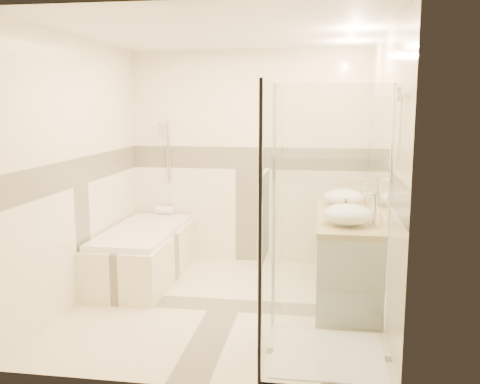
# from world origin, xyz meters

# --- Properties ---
(room) EXTENTS (2.82, 3.02, 2.52)m
(room) POSITION_xyz_m (0.06, 0.01, 1.26)
(room) COLOR beige
(room) RESTS_ON ground
(bathtub) EXTENTS (0.75, 1.70, 0.56)m
(bathtub) POSITION_xyz_m (-1.02, 0.65, 0.31)
(bathtub) COLOR beige
(bathtub) RESTS_ON ground
(vanity) EXTENTS (0.58, 1.62, 0.85)m
(vanity) POSITION_xyz_m (1.12, 0.30, 0.43)
(vanity) COLOR white
(vanity) RESTS_ON ground
(shower_enclosure) EXTENTS (0.96, 0.93, 2.04)m
(shower_enclosure) POSITION_xyz_m (0.83, -0.97, 0.51)
(shower_enclosure) COLOR beige
(shower_enclosure) RESTS_ON ground
(vessel_sink_near) EXTENTS (0.42, 0.42, 0.17)m
(vessel_sink_near) POSITION_xyz_m (1.10, 0.79, 0.93)
(vessel_sink_near) COLOR white
(vessel_sink_near) RESTS_ON vanity
(vessel_sink_far) EXTENTS (0.45, 0.45, 0.18)m
(vessel_sink_far) POSITION_xyz_m (1.10, -0.12, 0.94)
(vessel_sink_far) COLOR white
(vessel_sink_far) RESTS_ON vanity
(faucet_near) EXTENTS (0.12, 0.03, 0.29)m
(faucet_near) POSITION_xyz_m (1.32, 0.79, 1.02)
(faucet_near) COLOR silver
(faucet_near) RESTS_ON vanity
(faucet_far) EXTENTS (0.12, 0.03, 0.29)m
(faucet_far) POSITION_xyz_m (1.32, -0.12, 1.02)
(faucet_far) COLOR silver
(faucet_far) RESTS_ON vanity
(amenity_bottle_a) EXTENTS (0.08, 0.08, 0.15)m
(amenity_bottle_a) POSITION_xyz_m (1.10, 0.34, 0.92)
(amenity_bottle_a) COLOR black
(amenity_bottle_a) RESTS_ON vanity
(amenity_bottle_b) EXTENTS (0.14, 0.14, 0.14)m
(amenity_bottle_b) POSITION_xyz_m (1.10, 0.26, 0.92)
(amenity_bottle_b) COLOR black
(amenity_bottle_b) RESTS_ON vanity
(folded_towels) EXTENTS (0.22, 0.31, 0.09)m
(folded_towels) POSITION_xyz_m (1.10, 0.94, 0.89)
(folded_towels) COLOR white
(folded_towels) RESTS_ON vanity
(rolled_towel) EXTENTS (0.21, 0.10, 0.10)m
(rolled_towel) POSITION_xyz_m (-1.01, 1.41, 0.61)
(rolled_towel) COLOR white
(rolled_towel) RESTS_ON bathtub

